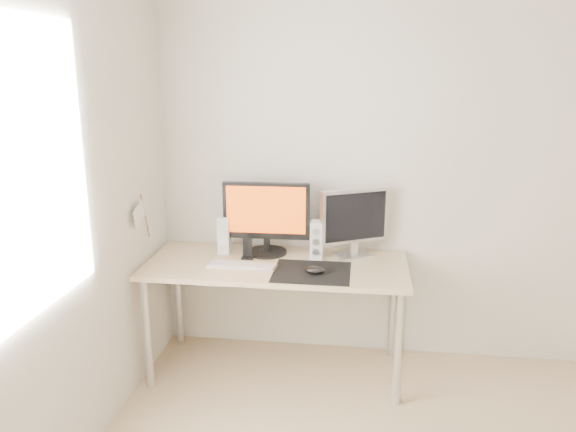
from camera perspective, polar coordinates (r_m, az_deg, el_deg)
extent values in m
plane|color=silver|center=(3.67, 14.21, 4.33)|extent=(3.50, 0.00, 3.50)
plane|color=silver|center=(2.35, -27.01, -2.61)|extent=(0.00, 3.50, 3.50)
cube|color=black|center=(3.31, 2.44, -5.70)|extent=(0.45, 0.40, 0.00)
ellipsoid|color=black|center=(3.27, 2.75, -5.54)|extent=(0.11, 0.07, 0.04)
cube|color=#D1B587|center=(3.46, -1.20, -5.01)|extent=(1.60, 0.70, 0.03)
cylinder|color=silver|center=(3.53, -14.11, -11.49)|extent=(0.05, 0.05, 0.70)
cylinder|color=silver|center=(3.32, 11.12, -13.13)|extent=(0.05, 0.05, 0.70)
cylinder|color=silver|center=(4.03, -11.10, -7.95)|extent=(0.05, 0.05, 0.70)
cylinder|color=silver|center=(3.84, 10.63, -9.09)|extent=(0.05, 0.05, 0.70)
cylinder|color=black|center=(3.63, -2.16, -3.67)|extent=(0.27, 0.27, 0.02)
cylinder|color=black|center=(3.61, -2.17, -2.65)|extent=(0.05, 0.05, 0.12)
cube|color=black|center=(3.54, -2.21, 0.54)|extent=(0.55, 0.06, 0.36)
cube|color=#FF5A0D|center=(3.52, -2.27, 0.60)|extent=(0.50, 0.01, 0.30)
cube|color=silver|center=(3.60, 6.64, -3.96)|extent=(0.27, 0.24, 0.01)
cube|color=silver|center=(3.58, 6.66, -3.09)|extent=(0.06, 0.06, 0.10)
cube|color=#AEAEB1|center=(3.52, 6.76, 0.01)|extent=(0.42, 0.25, 0.34)
cube|color=black|center=(3.50, 6.92, -0.08)|extent=(0.36, 0.20, 0.30)
cube|color=white|center=(3.63, -6.49, -1.90)|extent=(0.08, 0.09, 0.24)
cylinder|color=#BDBDBF|center=(3.61, -6.61, -3.09)|extent=(0.05, 0.01, 0.05)
cylinder|color=silver|center=(3.59, -6.65, -2.09)|extent=(0.05, 0.01, 0.05)
cylinder|color=silver|center=(3.58, -6.68, -1.09)|extent=(0.05, 0.01, 0.05)
cube|color=white|center=(3.51, 2.93, -2.45)|extent=(0.08, 0.09, 0.24)
cylinder|color=silver|center=(3.49, 2.86, -3.68)|extent=(0.05, 0.01, 0.05)
cylinder|color=#BABABC|center=(3.47, 2.88, -2.65)|extent=(0.05, 0.01, 0.05)
cylinder|color=silver|center=(3.45, 2.89, -1.61)|extent=(0.05, 0.01, 0.05)
cube|color=#AEADB0|center=(3.40, -4.69, -5.05)|extent=(0.43, 0.15, 0.01)
cube|color=silver|center=(3.40, -4.69, -4.93)|extent=(0.41, 0.13, 0.01)
cube|color=black|center=(3.54, -4.11, -4.20)|extent=(0.07, 0.06, 0.02)
cube|color=black|center=(3.52, -4.13, -3.18)|extent=(0.06, 0.03, 0.12)
cylinder|color=#A57F54|center=(3.50, -14.31, -0.02)|extent=(0.01, 0.10, 0.29)
cube|color=white|center=(3.41, -14.88, 0.25)|extent=(0.00, 0.19, 0.15)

